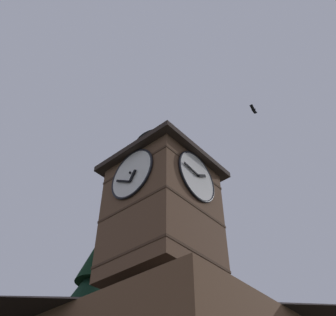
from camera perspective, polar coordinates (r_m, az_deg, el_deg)
clock_tower at (r=15.93m, az=-0.82°, el=-6.92°), size 4.26×4.26×7.91m
flying_bird_high at (r=20.39m, az=12.52°, el=6.95°), size 0.70×0.26×0.16m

